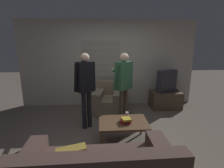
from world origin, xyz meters
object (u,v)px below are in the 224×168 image
object	(u,v)px
spare_remote	(125,121)
person_right_standing	(123,80)
coffee_table	(123,124)
person_left_standing	(85,82)
armchair_beige	(109,100)
tv	(167,81)
book_stack	(126,120)
soda_can	(127,115)

from	to	relation	value
spare_remote	person_right_standing	bearing A→B (deg)	117.26
coffee_table	person_right_standing	bearing A→B (deg)	83.18
person_left_standing	spare_remote	bearing A→B (deg)	-76.43
armchair_beige	tv	size ratio (longest dim) A/B	1.57
armchair_beige	spare_remote	xyz separation A→B (m)	(0.22, -1.63, 0.14)
armchair_beige	person_right_standing	bearing A→B (deg)	122.93
person_left_standing	book_stack	distance (m)	1.22
tv	armchair_beige	bearing A→B (deg)	-19.48
person_right_standing	soda_can	size ratio (longest dim) A/B	13.36
tv	coffee_table	bearing A→B (deg)	25.31
tv	book_stack	xyz separation A→B (m)	(-1.44, -1.81, -0.32)
tv	person_right_standing	xyz separation A→B (m)	(-1.38, -0.89, 0.25)
coffee_table	book_stack	distance (m)	0.11
person_left_standing	tv	bearing A→B (deg)	-8.47
coffee_table	tv	size ratio (longest dim) A/B	1.47
tv	book_stack	size ratio (longest dim) A/B	2.85
person_left_standing	armchair_beige	bearing A→B (deg)	24.82
person_left_standing	soda_can	xyz separation A→B (m)	(0.84, -0.53, -0.56)
tv	soda_can	distance (m)	2.14
soda_can	person_left_standing	bearing A→B (deg)	147.68
person_left_standing	book_stack	bearing A→B (deg)	-76.99
book_stack	coffee_table	bearing A→B (deg)	128.92
person_left_standing	person_right_standing	bearing A→B (deg)	-22.31
armchair_beige	tv	xyz separation A→B (m)	(1.68, 0.15, 0.49)
person_left_standing	soda_can	bearing A→B (deg)	-66.34
tv	book_stack	distance (m)	2.33
coffee_table	tv	bearing A→B (deg)	49.92
person_right_standing	spare_remote	distance (m)	1.08
armchair_beige	soda_can	size ratio (longest dim) A/B	7.86
book_stack	tv	bearing A→B (deg)	51.35
person_left_standing	soda_can	distance (m)	1.14
coffee_table	person_right_standing	distance (m)	1.09
armchair_beige	coffee_table	xyz separation A→B (m)	(0.20, -1.61, 0.08)
soda_can	book_stack	bearing A→B (deg)	-104.54
coffee_table	person_right_standing	size ratio (longest dim) A/B	0.55
armchair_beige	person_right_standing	xyz separation A→B (m)	(0.30, -0.74, 0.74)
spare_remote	book_stack	bearing A→B (deg)	-29.20
tv	spare_remote	xyz separation A→B (m)	(-1.46, -1.78, -0.35)
tv	person_right_standing	world-z (taller)	person_right_standing
person_right_standing	soda_can	xyz separation A→B (m)	(-0.01, -0.71, -0.55)
coffee_table	book_stack	size ratio (longest dim) A/B	4.19
armchair_beige	tv	bearing A→B (deg)	-164.21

